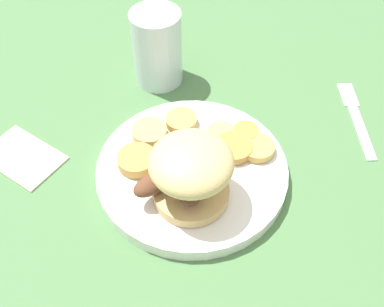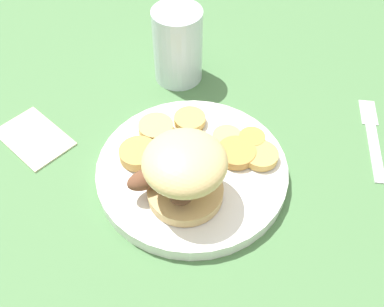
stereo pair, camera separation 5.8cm
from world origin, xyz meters
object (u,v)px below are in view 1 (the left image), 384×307
dinner_plate (192,170)px  sandwich (188,170)px  drinking_glass (157,48)px  fork (357,117)px

dinner_plate → sandwich: (-0.03, 0.04, 0.06)m
sandwich → drinking_glass: size_ratio=0.90×
fork → drinking_glass: drinking_glass is taller
dinner_plate → sandwich: size_ratio=2.35×
fork → dinner_plate: bearing=61.3°
sandwich → fork: bearing=-110.9°
dinner_plate → sandwich: sandwich is taller
sandwich → drinking_glass: 0.26m
dinner_plate → drinking_glass: drinking_glass is taller
dinner_plate → fork: size_ratio=1.84×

